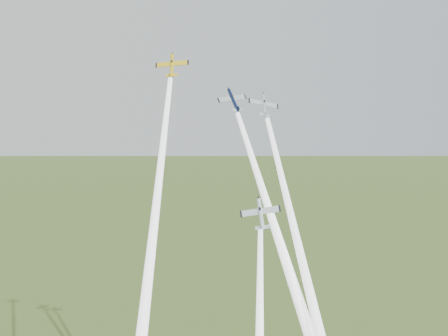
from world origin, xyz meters
TOP-DOWN VIEW (x-y plane):
  - plane_yellow at (-8.35, 2.55)m, footprint 7.49×6.77m
  - smoke_trail_yellow at (-16.50, -19.45)m, footprint 18.06×43.42m
  - plane_navy at (3.93, 1.37)m, footprint 7.92×5.74m
  - smoke_trail_navy at (8.06, -15.64)m, footprint 10.27×33.10m
  - plane_silver_right at (9.39, -1.94)m, footprint 7.40×4.88m
  - smoke_trail_silver_right at (10.69, -24.50)m, footprint 4.95×43.73m
  - plane_silver_low at (5.15, -12.72)m, footprint 7.86×7.58m

SIDE VIEW (x-z plane):
  - smoke_trail_silver_right at x=10.69m, z-range 38.33..101.91m
  - smoke_trail_yellow at x=-16.50m, z-range 43.55..109.72m
  - smoke_trail_navy at x=8.06m, z-range 54.54..102.90m
  - plane_silver_low at x=5.15m, z-range 80.17..88.19m
  - plane_silver_right at x=9.39m, z-range 100.34..107.45m
  - plane_navy at x=3.93m, z-range 101.53..108.22m
  - plane_yellow at x=-8.35m, z-range 108.37..115.04m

